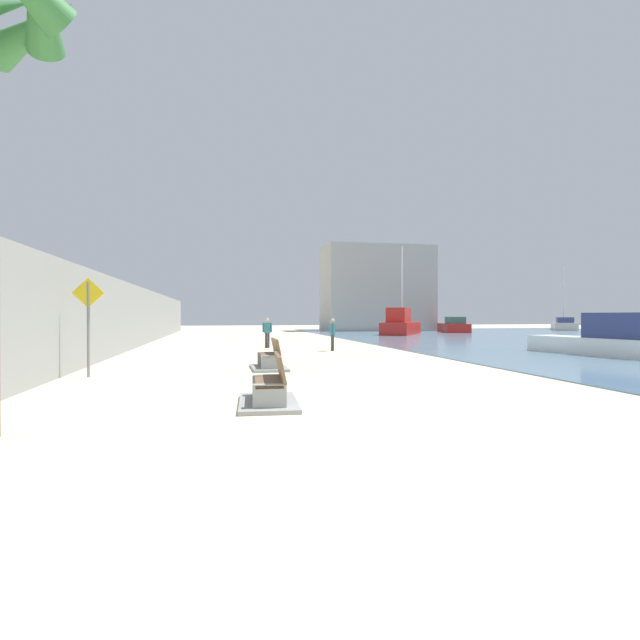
{
  "coord_description": "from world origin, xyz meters",
  "views": [
    {
      "loc": [
        -2.79,
        -7.42,
        1.72
      ],
      "look_at": [
        1.84,
        15.41,
        1.5
      ],
      "focal_mm": 27.78,
      "sensor_mm": 36.0,
      "label": 1
    }
  ],
  "objects": [
    {
      "name": "boat_outer",
      "position": [
        36.39,
        43.18,
        0.62
      ],
      "size": [
        5.75,
        7.12,
        7.45
      ],
      "color": "beige",
      "rests_on": "water_bay"
    },
    {
      "name": "bench_far",
      "position": [
        -1.23,
        8.41,
        0.23
      ],
      "size": [
        1.11,
        2.11,
        0.98
      ],
      "color": "gray",
      "rests_on": "ground"
    },
    {
      "name": "person_walking",
      "position": [
        -0.34,
        18.71,
        0.91
      ],
      "size": [
        0.51,
        0.27,
        1.58
      ],
      "color": "#333338",
      "rests_on": "ground"
    },
    {
      "name": "boat_nearest",
      "position": [
        13.11,
        10.5,
        0.68
      ],
      "size": [
        2.66,
        6.77,
        1.79
      ],
      "color": "white",
      "rests_on": "water_bay"
    },
    {
      "name": "boat_far_left",
      "position": [
        20.48,
        39.04,
        0.62
      ],
      "size": [
        3.97,
        6.72,
        1.54
      ],
      "color": "red",
      "rests_on": "water_bay"
    },
    {
      "name": "person_standing",
      "position": [
        2.56,
        15.9,
        0.91
      ],
      "size": [
        0.21,
        0.53,
        1.58
      ],
      "color": "#333338",
      "rests_on": "ground"
    },
    {
      "name": "pedestrian_sign",
      "position": [
        -6.37,
        7.31,
        1.72
      ],
      "size": [
        0.85,
        0.08,
        2.77
      ],
      "color": "slate",
      "rests_on": "ground"
    },
    {
      "name": "seawall",
      "position": [
        -7.5,
        18.0,
        1.65
      ],
      "size": [
        0.8,
        64.0,
        3.3
      ],
      "primitive_type": "cube",
      "color": "gray",
      "rests_on": "ground"
    },
    {
      "name": "bench_near",
      "position": [
        -1.85,
        2.08,
        0.23
      ],
      "size": [
        1.23,
        2.16,
        0.98
      ],
      "color": "gray",
      "rests_on": "ground"
    },
    {
      "name": "harbor_building",
      "position": [
        14.57,
        46.0,
        4.72
      ],
      "size": [
        12.0,
        6.0,
        9.45
      ],
      "primitive_type": "cube",
      "color": "#ADAAA3",
      "rests_on": "ground"
    },
    {
      "name": "ground_plane",
      "position": [
        0.0,
        18.0,
        0.0
      ],
      "size": [
        120.0,
        120.0,
        0.0
      ],
      "primitive_type": "plane",
      "color": "beige"
    },
    {
      "name": "boat_far_right",
      "position": [
        12.91,
        34.07,
        0.9
      ],
      "size": [
        5.85,
        7.51,
        7.86
      ],
      "color": "red",
      "rests_on": "water_bay"
    }
  ]
}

